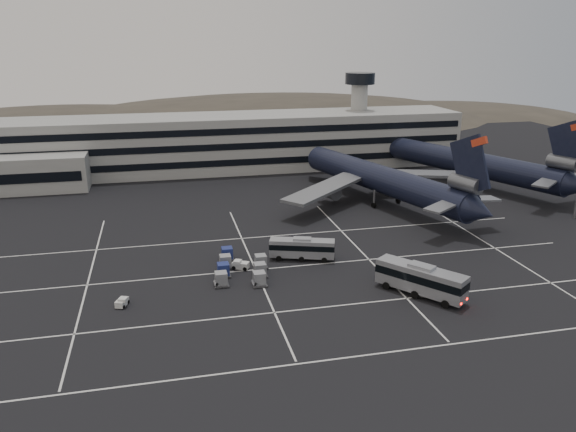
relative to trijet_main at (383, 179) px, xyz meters
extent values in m
plane|color=black|center=(-25.54, -32.40, -5.25)|extent=(260.00, 260.00, 0.00)
cube|color=silver|center=(-25.54, -54.40, -5.24)|extent=(90.00, 0.25, 0.01)
cube|color=silver|center=(-25.54, -42.40, -5.24)|extent=(90.00, 0.25, 0.01)
cube|color=silver|center=(-25.54, -28.40, -5.24)|extent=(90.00, 0.25, 0.01)
cube|color=silver|center=(-25.54, -14.40, -5.24)|extent=(90.00, 0.25, 0.01)
cube|color=silver|center=(-55.54, -26.40, -5.24)|extent=(0.25, 55.00, 0.01)
cube|color=silver|center=(-31.54, -26.40, -5.24)|extent=(0.25, 55.00, 0.01)
cube|color=silver|center=(-13.54, -26.40, -5.24)|extent=(0.25, 55.00, 0.01)
cube|color=silver|center=(8.46, -26.40, -5.24)|extent=(0.25, 55.00, 0.01)
cube|color=gray|center=(-25.54, 39.60, 1.75)|extent=(120.00, 18.00, 14.00)
cube|color=black|center=(-25.54, 30.55, -1.75)|extent=(118.00, 0.20, 1.60)
cube|color=black|center=(-25.54, 30.55, 2.25)|extent=(118.00, 0.20, 1.60)
cube|color=black|center=(-25.54, 30.55, 5.95)|extent=(118.00, 0.20, 1.60)
cube|color=gray|center=(-75.54, 27.60, -1.25)|extent=(30.00, 10.00, 8.00)
cylinder|color=gray|center=(9.46, 41.60, 5.75)|extent=(4.40, 4.40, 22.00)
cylinder|color=black|center=(9.46, 41.60, 17.25)|extent=(8.00, 8.00, 3.00)
ellipsoid|color=#38332B|center=(-85.54, 137.60, -15.75)|extent=(196.00, 140.00, 32.00)
ellipsoid|color=#38332B|center=(4.46, 137.60, -18.75)|extent=(252.00, 180.00, 44.00)
ellipsoid|color=#38332B|center=(84.46, 137.60, -14.25)|extent=(168.00, 120.00, 24.00)
cylinder|color=black|center=(-0.15, 0.48, -0.05)|extent=(19.32, 47.55, 5.60)
cone|color=black|center=(-7.77, 25.55, -0.05)|extent=(6.67, 5.93, 5.60)
cone|color=black|center=(7.56, -24.87, -0.05)|extent=(6.28, 6.25, 5.04)
cube|color=black|center=(6.54, -21.52, 7.35)|extent=(3.23, 9.21, 10.97)
cube|color=red|center=(6.98, -22.96, 11.55)|extent=(1.47, 3.25, 2.24)
cylinder|color=#595B60|center=(6.40, -21.05, 4.05)|extent=(4.33, 6.53, 2.70)
cube|color=slate|center=(2.24, -21.79, 0.55)|extent=(8.12, 6.43, 0.87)
cube|color=slate|center=(10.27, -19.35, 0.55)|extent=(7.75, 3.83, 0.87)
cube|color=slate|center=(-12.69, -1.24, -0.85)|extent=(20.57, 18.10, 1.75)
cylinder|color=#595B60|center=(-10.69, 2.50, -2.55)|extent=(4.18, 6.05, 2.70)
cube|color=slate|center=(11.23, 6.03, -0.85)|extent=(22.40, 7.43, 1.75)
cylinder|color=#595B60|center=(7.49, 8.03, -2.55)|extent=(4.18, 6.05, 2.70)
cylinder|color=slate|center=(-4.61, 15.18, -3.05)|extent=(0.44, 0.44, 3.00)
cylinder|color=black|center=(-4.61, 15.18, -4.70)|extent=(0.80, 1.20, 1.10)
cylinder|color=slate|center=(-2.63, -2.36, -3.05)|extent=(0.44, 0.44, 3.00)
cylinder|color=black|center=(-2.63, -2.36, -4.70)|extent=(0.80, 1.20, 1.10)
cylinder|color=slate|center=(3.50, -0.50, -3.05)|extent=(0.44, 0.44, 3.00)
cylinder|color=black|center=(3.50, -0.50, -4.70)|extent=(0.80, 1.20, 1.10)
cylinder|color=black|center=(25.53, 10.50, -0.05)|extent=(23.30, 46.56, 5.60)
cone|color=black|center=(15.64, 34.76, -0.05)|extent=(6.88, 6.28, 5.60)
cube|color=black|center=(34.21, -10.80, 7.35)|extent=(4.04, 8.96, 10.97)
cylinder|color=#595B60|center=(34.02, -10.33, 4.05)|extent=(4.76, 6.58, 2.70)
cube|color=slate|center=(29.94, -11.46, 0.55)|extent=(8.01, 6.86, 0.87)
cube|color=slate|center=(37.72, -8.29, 0.55)|extent=(7.95, 4.48, 0.87)
cylinder|color=slate|center=(25.53, 10.50, -3.05)|extent=(0.44, 0.44, 3.00)
cylinder|color=black|center=(25.53, 10.50, -4.70)|extent=(0.88, 1.21, 1.10)
cube|color=#919399|center=(-11.39, -41.81, -2.94)|extent=(9.69, 11.60, 3.38)
cube|color=black|center=(-11.39, -41.81, -2.53)|extent=(9.78, 11.69, 1.07)
cube|color=#919399|center=(-11.39, -41.81, -1.05)|extent=(3.47, 3.79, 0.39)
cylinder|color=black|center=(-9.91, -46.12, -4.71)|extent=(0.94, 1.08, 1.08)
cylinder|color=black|center=(-7.66, -44.43, -4.71)|extent=(0.94, 1.08, 1.08)
cylinder|color=black|center=(-12.52, -42.65, -4.71)|extent=(0.94, 1.08, 1.08)
cylinder|color=black|center=(-10.26, -40.96, -4.71)|extent=(0.94, 1.08, 1.08)
cylinder|color=black|center=(-15.12, -39.18, -4.71)|extent=(0.94, 1.08, 1.08)
cylinder|color=black|center=(-12.87, -37.49, -4.71)|extent=(0.94, 1.08, 1.08)
cube|color=#FF0C05|center=(-8.38, -47.32, -4.24)|extent=(0.28, 0.24, 0.25)
cube|color=#FF0C05|center=(-6.94, -46.24, -4.24)|extent=(0.28, 0.24, 0.25)
cube|color=#919399|center=(-23.73, -25.93, -3.38)|extent=(10.25, 5.40, 2.74)
cube|color=black|center=(-23.73, -25.93, -3.05)|extent=(10.33, 5.47, 0.87)
cube|color=#919399|center=(-23.73, -25.93, -1.84)|extent=(3.07, 2.27, 0.32)
cylinder|color=black|center=(-20.77, -28.15, -4.81)|extent=(0.92, 0.56, 0.88)
cylinder|color=black|center=(-20.03, -25.98, -4.81)|extent=(0.92, 0.56, 0.88)
cylinder|color=black|center=(-24.10, -27.01, -4.81)|extent=(0.92, 0.56, 0.88)
cylinder|color=black|center=(-23.36, -24.85, -4.81)|extent=(0.92, 0.56, 0.88)
cylinder|color=black|center=(-27.43, -25.88, -4.81)|extent=(0.92, 0.56, 0.88)
cylinder|color=black|center=(-26.69, -23.72, -4.81)|extent=(0.92, 0.56, 0.88)
cube|color=silver|center=(-50.41, -36.15, -4.75)|extent=(1.76, 2.28, 0.82)
cube|color=silver|center=(-50.58, -36.57, -4.20)|extent=(1.24, 1.14, 0.46)
cylinder|color=black|center=(-51.15, -36.64, -4.99)|extent=(0.38, 0.55, 0.51)
cylinder|color=black|center=(-50.21, -37.01, -4.99)|extent=(0.38, 0.55, 0.51)
cylinder|color=black|center=(-50.61, -35.28, -4.99)|extent=(0.38, 0.55, 0.51)
cylinder|color=black|center=(-49.67, -35.65, -4.99)|extent=(0.38, 0.55, 0.51)
cube|color=silver|center=(-33.65, -27.55, -4.65)|extent=(2.73, 2.26, 0.98)
cube|color=silver|center=(-33.16, -27.80, -4.00)|extent=(1.42, 1.52, 0.54)
cylinder|color=black|center=(-33.15, -28.48, -4.94)|extent=(0.65, 0.49, 0.61)
cylinder|color=black|center=(-32.60, -27.41, -4.94)|extent=(0.65, 0.49, 0.61)
cylinder|color=black|center=(-34.70, -27.68, -4.94)|extent=(0.65, 0.49, 0.61)
cylinder|color=black|center=(-34.15, -26.61, -4.94)|extent=(0.65, 0.49, 0.61)
cube|color=#2D2D30|center=(-37.15, -32.76, -5.08)|extent=(2.47, 2.71, 0.19)
cylinder|color=black|center=(-37.15, -32.76, -5.14)|extent=(0.11, 0.21, 0.21)
cube|color=gray|center=(-37.15, -32.76, -4.13)|extent=(1.96, 1.96, 1.70)
cube|color=#2D2D30|center=(-31.94, -33.87, -5.08)|extent=(2.47, 2.71, 0.19)
cylinder|color=black|center=(-31.94, -33.87, -5.14)|extent=(0.11, 0.21, 0.21)
cube|color=gray|center=(-31.94, -33.87, -4.13)|extent=(1.96, 1.96, 1.70)
cube|color=#2D2D30|center=(-36.49, -29.63, -5.08)|extent=(2.47, 2.71, 0.19)
cylinder|color=black|center=(-36.49, -29.63, -5.14)|extent=(0.11, 0.21, 0.21)
cube|color=navy|center=(-36.49, -29.63, -4.13)|extent=(1.96, 1.96, 1.70)
cube|color=#2D2D30|center=(-31.28, -30.74, -5.08)|extent=(2.47, 2.71, 0.19)
cylinder|color=black|center=(-31.28, -30.74, -5.14)|extent=(0.11, 0.21, 0.21)
cube|color=gray|center=(-31.28, -30.74, -4.13)|extent=(1.96, 1.96, 1.70)
cube|color=#2D2D30|center=(-35.82, -26.50, -5.08)|extent=(2.47, 2.71, 0.19)
cylinder|color=black|center=(-35.82, -26.50, -5.14)|extent=(0.11, 0.21, 0.21)
cube|color=gray|center=(-35.82, -26.50, -4.13)|extent=(1.96, 1.96, 1.70)
cube|color=#2D2D30|center=(-30.61, -27.62, -5.08)|extent=(2.47, 2.71, 0.19)
cylinder|color=black|center=(-30.61, -27.62, -5.14)|extent=(0.11, 0.21, 0.21)
cube|color=gray|center=(-30.61, -27.62, -4.13)|extent=(1.96, 1.96, 1.70)
cube|color=#2D2D30|center=(-35.15, -23.38, -5.08)|extent=(2.47, 2.71, 0.19)
cylinder|color=black|center=(-35.15, -23.38, -5.14)|extent=(0.11, 0.21, 0.21)
cube|color=navy|center=(-35.15, -23.38, -4.13)|extent=(1.96, 1.96, 1.70)
camera|label=1|loc=(-44.18, -104.92, 28.09)|focal=35.00mm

